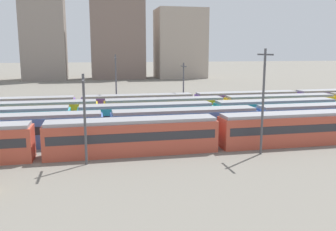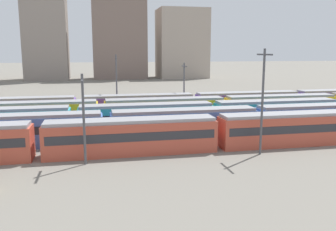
% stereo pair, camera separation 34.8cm
% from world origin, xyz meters
% --- Properties ---
extents(ground_plane, '(600.00, 600.00, 0.00)m').
position_xyz_m(ground_plane, '(0.00, 10.40, 0.00)').
color(ground_plane, slate).
extents(train_track_1, '(55.80, 3.06, 3.75)m').
position_xyz_m(train_track_1, '(15.18, 5.20, 1.90)').
color(train_track_1, '#4C70BC').
rests_on(train_track_1, ground_plane).
extents(train_track_2, '(55.80, 3.06, 3.75)m').
position_xyz_m(train_track_2, '(11.24, 10.40, 1.90)').
color(train_track_2, teal).
rests_on(train_track_2, ground_plane).
extents(train_track_3, '(112.50, 3.06, 3.75)m').
position_xyz_m(train_track_3, '(43.15, 15.60, 1.90)').
color(train_track_3, yellow).
rests_on(train_track_3, ground_plane).
extents(train_track_4, '(74.70, 3.06, 3.75)m').
position_xyz_m(train_track_4, '(20.90, 20.80, 1.90)').
color(train_track_4, '#6B429E').
rests_on(train_track_4, ground_plane).
extents(catenary_pole_0, '(0.24, 3.20, 8.66)m').
position_xyz_m(catenary_pole_0, '(3.37, -2.75, 4.86)').
color(catenary_pole_0, '#4C4C51').
rests_on(catenary_pole_0, ground_plane).
extents(catenary_pole_1, '(0.24, 3.20, 8.71)m').
position_xyz_m(catenary_pole_1, '(19.75, 23.59, 4.88)').
color(catenary_pole_1, '#4C4C51').
rests_on(catenary_pole_1, ground_plane).
extents(catenary_pole_2, '(0.24, 3.20, 10.96)m').
position_xyz_m(catenary_pole_2, '(21.32, -2.97, 6.04)').
color(catenary_pole_2, '#4C4C51').
rests_on(catenary_pole_2, ground_plane).
extents(catenary_pole_3, '(0.24, 3.20, 10.13)m').
position_xyz_m(catenary_pole_3, '(8.19, 24.03, 5.61)').
color(catenary_pole_3, '#4C4C51').
rests_on(catenary_pole_3, ground_plane).
extents(distant_building_1, '(15.33, 14.82, 46.12)m').
position_xyz_m(distant_building_1, '(-12.15, 105.74, 23.06)').
color(distant_building_1, gray).
rests_on(distant_building_1, ground_plane).
extents(distant_building_2, '(20.27, 12.41, 35.78)m').
position_xyz_m(distant_building_2, '(14.72, 105.74, 17.89)').
color(distant_building_2, '#7A665B').
rests_on(distant_building_2, ground_plane).
extents(distant_building_3, '(19.05, 15.55, 26.92)m').
position_xyz_m(distant_building_3, '(39.52, 105.74, 13.46)').
color(distant_building_3, '#A89989').
rests_on(distant_building_3, ground_plane).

